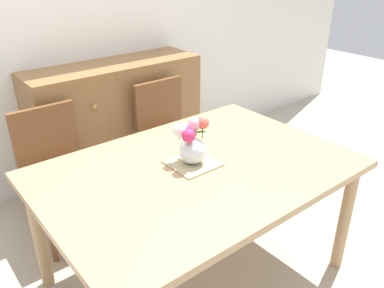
{
  "coord_description": "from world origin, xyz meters",
  "views": [
    {
      "loc": [
        -1.17,
        -1.41,
        1.79
      ],
      "look_at": [
        -0.0,
        0.04,
        0.87
      ],
      "focal_mm": 36.95,
      "sensor_mm": 36.0,
      "label": 1
    }
  ],
  "objects_px": {
    "dining_table": "(197,179)",
    "flower_vase": "(191,143)",
    "dresser": "(118,123)",
    "chair_left": "(56,166)",
    "chair_right": "(167,130)"
  },
  "relations": [
    {
      "from": "dining_table",
      "to": "dresser",
      "type": "distance_m",
      "value": 1.36
    },
    {
      "from": "dining_table",
      "to": "flower_vase",
      "type": "xyz_separation_m",
      "value": [
        -0.0,
        0.05,
        0.2
      ]
    },
    {
      "from": "dresser",
      "to": "chair_right",
      "type": "bearing_deg",
      "value": -64.16
    },
    {
      "from": "flower_vase",
      "to": "dining_table",
      "type": "bearing_deg",
      "value": -89.25
    },
    {
      "from": "dining_table",
      "to": "flower_vase",
      "type": "relative_size",
      "value": 6.62
    },
    {
      "from": "dining_table",
      "to": "chair_right",
      "type": "height_order",
      "value": "chair_right"
    },
    {
      "from": "chair_left",
      "to": "dining_table",
      "type": "bearing_deg",
      "value": 116.28
    },
    {
      "from": "dresser",
      "to": "flower_vase",
      "type": "relative_size",
      "value": 5.67
    },
    {
      "from": "dresser",
      "to": "chair_left",
      "type": "bearing_deg",
      "value": -149.03
    },
    {
      "from": "chair_left",
      "to": "flower_vase",
      "type": "distance_m",
      "value": 1.04
    },
    {
      "from": "dresser",
      "to": "flower_vase",
      "type": "xyz_separation_m",
      "value": [
        -0.25,
        -1.28,
        0.38
      ]
    },
    {
      "from": "dining_table",
      "to": "flower_vase",
      "type": "distance_m",
      "value": 0.21
    },
    {
      "from": "chair_right",
      "to": "flower_vase",
      "type": "height_order",
      "value": "flower_vase"
    },
    {
      "from": "dining_table",
      "to": "chair_left",
      "type": "distance_m",
      "value": 1.03
    },
    {
      "from": "chair_right",
      "to": "dresser",
      "type": "relative_size",
      "value": 0.64
    }
  ]
}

